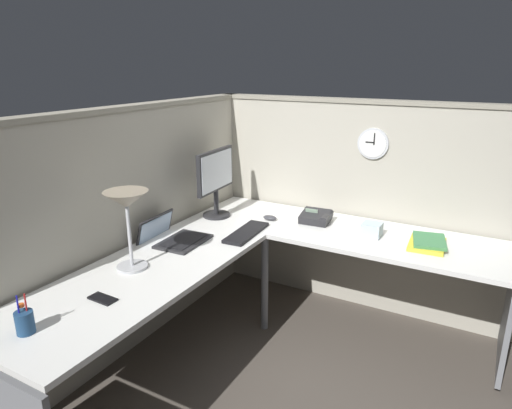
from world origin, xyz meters
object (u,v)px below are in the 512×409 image
Objects in this scene: computer_mouse at (270,218)px; cell_phone at (103,299)px; desk_lamp_dome at (127,206)px; keyboard at (246,233)px; pen_cup at (25,322)px; book_stack at (428,243)px; tissue_box at (372,230)px; wall_clock at (373,144)px; monitor at (216,178)px; office_phone at (317,217)px; laptop at (171,237)px.

cell_phone is at bearing 172.86° from computer_mouse.
desk_lamp_dome is 3.09× the size of cell_phone.
pen_cup is at bearing 167.08° from keyboard.
book_stack is 2.57× the size of tissue_box.
wall_clock reaches higher than cell_phone.
monitor is 0.78m from office_phone.
computer_mouse is (0.33, -0.01, 0.01)m from keyboard.
pen_cup is at bearing -175.21° from desk_lamp_dome.
monitor is 2.29× the size of office_phone.
book_stack reaches higher than computer_mouse.
wall_clock reaches higher than pen_cup.
wall_clock is (1.83, -0.78, 0.54)m from cell_phone.
keyboard is 0.89m from desk_lamp_dome.
book_stack is (1.46, -1.27, 0.02)m from cell_phone.
tissue_box is (0.70, -1.11, 0.02)m from laptop.
office_phone is at bearing 84.70° from book_stack.
computer_mouse is 0.47× the size of wall_clock.
tissue_box is 0.64m from wall_clock.
desk_lamp_dome is 0.51m from cell_phone.
keyboard is 0.83m from tissue_box.
cell_phone is 1.61m from office_phone.
desk_lamp_dome is 3.71× the size of tissue_box.
computer_mouse is at bearing -5.31° from cell_phone.
laptop is 1.31m from tissue_box.
tissue_box reaches higher than cell_phone.
monitor is 0.60m from laptop.
office_phone reaches higher than computer_mouse.
cell_phone is 0.65× the size of wall_clock.
cell_phone is 1.72m from tissue_box.
office_phone reaches higher than tissue_box.
keyboard is 1.11m from cell_phone.
computer_mouse is 0.90m from wall_clock.
monitor reaches higher than desk_lamp_dome.
wall_clock is at bearing -44.87° from office_phone.
keyboard is 2.99× the size of cell_phone.
laptop reaches higher than book_stack.
laptop is at bearing 9.78° from desk_lamp_dome.
monitor is 1.62× the size of book_stack.
monitor is at bearing 107.05° from computer_mouse.
office_phone is (1.20, -0.62, -0.33)m from desk_lamp_dome.
monitor reaches higher than laptop.
computer_mouse is 0.87× the size of tissue_box.
laptop is 1.62m from book_stack.
cell_phone is (-0.33, -0.13, -0.36)m from desk_lamp_dome.
office_phone is at bearing -71.75° from monitor.
monitor is at bearing 117.78° from wall_clock.
tissue_box is at bearing -30.20° from cell_phone.
monitor is 2.78× the size of pen_cup.
computer_mouse is (0.12, -0.39, -0.28)m from monitor.
cell_phone is at bearing 147.97° from tissue_box.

